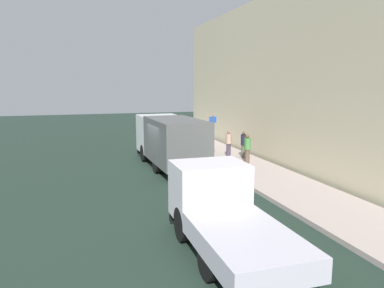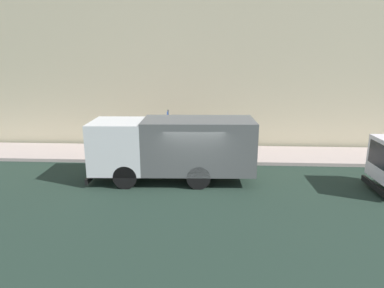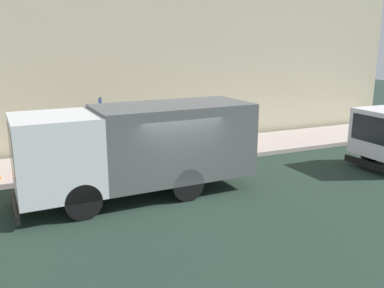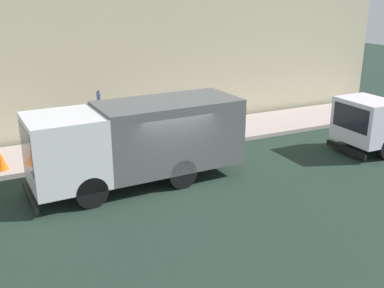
# 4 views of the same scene
# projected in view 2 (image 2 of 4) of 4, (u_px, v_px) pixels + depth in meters

# --- Properties ---
(ground) EXTENTS (80.00, 80.00, 0.00)m
(ground) POSITION_uv_depth(u_px,v_px,m) (195.00, 186.00, 14.47)
(ground) COLOR #1F3128
(sidewalk) EXTENTS (3.30, 30.00, 0.18)m
(sidewalk) POSITION_uv_depth(u_px,v_px,m) (198.00, 154.00, 18.94)
(sidewalk) COLOR #B4A29C
(sidewalk) RESTS_ON ground
(building_facade) EXTENTS (0.50, 30.00, 9.70)m
(building_facade) POSITION_uv_depth(u_px,v_px,m) (200.00, 67.00, 19.82)
(building_facade) COLOR beige
(building_facade) RESTS_ON ground
(large_utility_truck) EXTENTS (2.63, 7.31, 2.80)m
(large_utility_truck) POSITION_uv_depth(u_px,v_px,m) (173.00, 146.00, 14.80)
(large_utility_truck) COLOR silver
(large_utility_truck) RESTS_ON ground
(pedestrian_walking) EXTENTS (0.50, 0.50, 1.63)m
(pedestrian_walking) POSITION_uv_depth(u_px,v_px,m) (176.00, 135.00, 19.49)
(pedestrian_walking) COLOR #555345
(pedestrian_walking) RESTS_ON sidewalk
(pedestrian_standing) EXTENTS (0.40, 0.40, 1.65)m
(pedestrian_standing) POSITION_uv_depth(u_px,v_px,m) (201.00, 137.00, 18.95)
(pedestrian_standing) COLOR brown
(pedestrian_standing) RESTS_ON sidewalk
(pedestrian_third) EXTENTS (0.49, 0.49, 1.64)m
(pedestrian_third) POSITION_uv_depth(u_px,v_px,m) (166.00, 138.00, 18.76)
(pedestrian_third) COLOR #423B4D
(pedestrian_third) RESTS_ON sidewalk
(traffic_cone_orange) EXTENTS (0.52, 0.52, 0.74)m
(traffic_cone_orange) POSITION_uv_depth(u_px,v_px,m) (102.00, 150.00, 18.13)
(traffic_cone_orange) COLOR orange
(traffic_cone_orange) RESTS_ON sidewalk
(street_sign_post) EXTENTS (0.44, 0.08, 2.61)m
(street_sign_post) POSITION_uv_depth(u_px,v_px,m) (168.00, 130.00, 17.46)
(street_sign_post) COLOR #4C5156
(street_sign_post) RESTS_ON sidewalk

